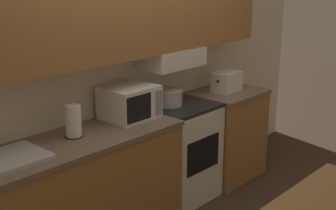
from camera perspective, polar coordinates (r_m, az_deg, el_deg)
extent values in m
plane|color=#3D2D23|center=(4.33, -5.85, -12.14)|extent=(16.00, 16.00, 0.00)
cube|color=silver|center=(3.91, -6.63, 4.66)|extent=(5.45, 0.05, 2.55)
cube|color=#A36B38|center=(3.70, -4.95, 11.27)|extent=(3.05, 0.32, 0.70)
cube|color=white|center=(4.12, 0.37, 5.78)|extent=(0.58, 0.34, 0.16)
cube|color=#A36B38|center=(3.56, -11.09, -11.23)|extent=(1.70, 0.58, 0.86)
cube|color=#75604C|center=(3.38, -11.51, -4.47)|extent=(1.72, 0.60, 0.04)
cube|color=#A36B38|center=(4.78, 6.93, -3.72)|extent=(0.70, 0.58, 0.86)
cube|color=#75604C|center=(4.64, 7.12, 1.48)|extent=(0.72, 0.60, 0.04)
cube|color=white|center=(4.29, 1.44, -5.92)|extent=(0.62, 0.54, 0.87)
cube|color=black|center=(4.14, 1.48, -0.18)|extent=(0.62, 0.54, 0.03)
cube|color=black|center=(4.11, 4.32, -6.04)|extent=(0.43, 0.01, 0.30)
cylinder|color=black|center=(3.97, 1.34, -0.75)|extent=(0.09, 0.09, 0.01)
cylinder|color=black|center=(4.18, 3.85, 0.08)|extent=(0.09, 0.09, 0.01)
cylinder|color=black|center=(4.11, -0.92, -0.15)|extent=(0.09, 0.09, 0.01)
cylinder|color=black|center=(4.31, 1.61, 0.62)|extent=(0.09, 0.09, 0.01)
cylinder|color=#B7BABF|center=(4.11, 0.12, 0.92)|extent=(0.23, 0.23, 0.14)
torus|color=#B7BABF|center=(4.09, 0.12, 1.83)|extent=(0.25, 0.25, 0.01)
cylinder|color=#B7BABF|center=(4.00, -1.21, 1.13)|extent=(0.05, 0.01, 0.01)
cylinder|color=#B7BABF|center=(4.20, 1.38, 1.85)|extent=(0.05, 0.01, 0.01)
cube|color=white|center=(3.76, -4.73, 0.35)|extent=(0.41, 0.36, 0.26)
cube|color=black|center=(3.59, -3.53, -0.40)|extent=(0.25, 0.01, 0.21)
cube|color=gray|center=(3.74, -1.11, 0.32)|extent=(0.07, 0.01, 0.21)
cube|color=white|center=(4.61, 7.16, 2.83)|extent=(0.28, 0.19, 0.19)
cube|color=black|center=(4.49, 6.10, 2.89)|extent=(0.01, 0.02, 0.02)
cube|color=black|center=(4.51, 6.49, 3.78)|extent=(0.04, 0.13, 0.01)
cube|color=black|center=(4.56, 6.97, 3.90)|extent=(0.04, 0.13, 0.01)
cube|color=black|center=(4.61, 7.44, 4.03)|extent=(0.04, 0.13, 0.01)
cube|color=black|center=(4.66, 7.90, 4.15)|extent=(0.04, 0.13, 0.01)
cube|color=#B7BABF|center=(3.12, -19.13, -6.27)|extent=(0.49, 0.39, 0.02)
cube|color=#4C4F54|center=(3.10, -18.97, -6.30)|extent=(0.42, 0.29, 0.01)
cylinder|color=black|center=(3.43, -11.38, -3.75)|extent=(0.13, 0.13, 0.01)
cylinder|color=white|center=(3.39, -11.49, -1.89)|extent=(0.11, 0.11, 0.23)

